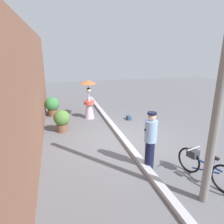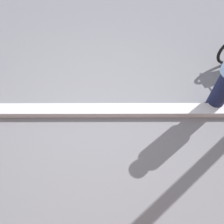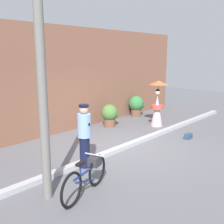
% 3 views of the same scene
% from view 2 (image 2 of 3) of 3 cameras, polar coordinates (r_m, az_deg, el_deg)
% --- Properties ---
extents(ground_plane, '(30.00, 30.00, 0.00)m').
position_cam_2_polar(ground_plane, '(4.15, -2.17, -0.11)').
color(ground_plane, slate).
extents(sidewalk_curb, '(14.00, 0.20, 0.12)m').
position_cam_2_polar(sidewalk_curb, '(4.10, -2.20, 0.34)').
color(sidewalk_curb, '#B2B2B7').
rests_on(sidewalk_curb, ground_plane).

